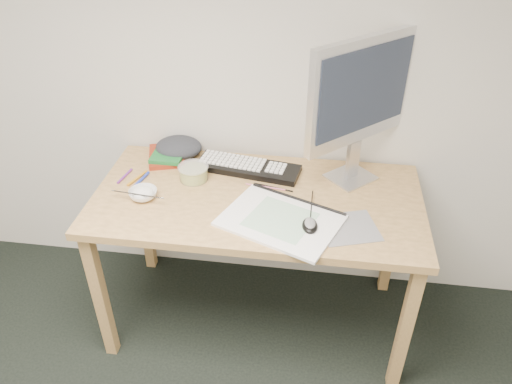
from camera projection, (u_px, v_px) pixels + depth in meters
The scene contains 18 objects.
desk at pixel (257, 212), 2.17m from camera, with size 1.40×0.70×0.75m.
mousepad at pixel (348, 228), 1.95m from camera, with size 0.22×0.20×0.00m, color slate.
sketchpad at pixel (280, 220), 1.98m from camera, with size 0.45×0.32×0.01m, color white.
keyboard at pixel (248, 168), 2.29m from camera, with size 0.47×0.15×0.03m, color black.
monitor at pixel (361, 95), 2.02m from camera, with size 0.42×0.41×0.64m.
mouse at pixel (310, 223), 1.93m from camera, with size 0.06×0.10×0.03m, color black.
rice_bowl at pixel (143, 194), 2.11m from camera, with size 0.12×0.12×0.04m, color white.
chopsticks at pixel (138, 194), 2.07m from camera, with size 0.02×0.02×0.22m, color #BCBCBE.
fruit_tub at pixel (194, 173), 2.22m from camera, with size 0.14×0.14×0.07m, color #D2D94C.
book_red at pixel (167, 156), 2.38m from camera, with size 0.16×0.22×0.02m, color maroon.
book_green at pixel (170, 153), 2.37m from camera, with size 0.15×0.20×0.02m, color #19652A.
cloth_lump at pixel (179, 147), 2.39m from camera, with size 0.19×0.16×0.08m, color #26292E.
pencil_pink at pixel (266, 187), 2.18m from camera, with size 0.01×0.01×0.18m, color #D56A8A.
pencil_tan at pixel (270, 193), 2.14m from camera, with size 0.01×0.01×0.17m, color #A87D58.
pencil_black at pixel (273, 187), 2.18m from camera, with size 0.01×0.01×0.18m, color black.
marker_blue at pixel (140, 181), 2.21m from camera, with size 0.01×0.01×0.15m, color #2033AE.
marker_orange at pixel (137, 178), 2.23m from camera, with size 0.01×0.01×0.13m, color #C68217.
marker_purple at pixel (125, 176), 2.25m from camera, with size 0.01×0.01×0.12m, color #632383.
Camera 1 is at (0.58, -0.29, 1.98)m, focal length 35.00 mm.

